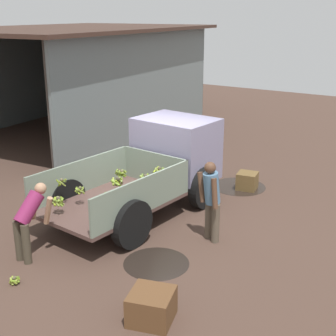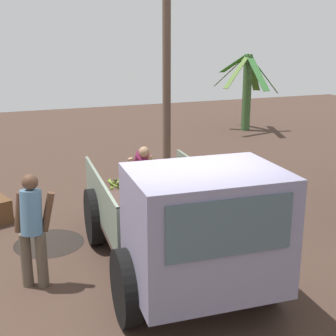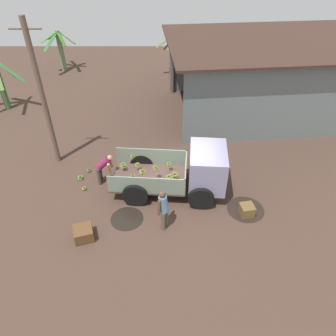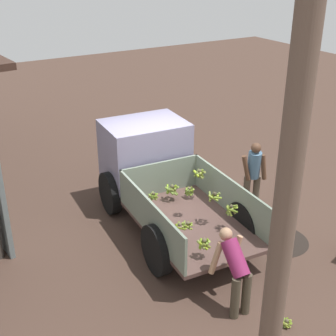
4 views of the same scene
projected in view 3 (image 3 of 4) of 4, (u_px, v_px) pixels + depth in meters
ground at (184, 190)px, 13.37m from camera, size 36.00×36.00×0.00m
mud_patch_0 at (127, 219)px, 12.13m from camera, size 1.22×1.22×0.01m
mud_patch_1 at (246, 209)px, 12.51m from camera, size 1.42×1.42×0.01m
cargo_truck at (194, 170)px, 12.72m from camera, size 4.56×2.42×1.98m
warehouse_shed at (279, 62)px, 17.03m from camera, size 11.19×7.87×3.88m
utility_pole at (43, 97)px, 13.02m from camera, size 1.16×0.21×6.20m
banana_palm_0 at (176, 53)px, 21.76m from camera, size 2.35×2.26×2.83m
banana_palm_1 at (0, 83)px, 17.92m from camera, size 3.05×2.50×2.88m
banana_palm_2 at (289, 54)px, 22.41m from camera, size 2.39×2.45×2.30m
banana_palm_3 at (61, 50)px, 22.44m from camera, size 1.99×2.79×2.72m
person_foreground_visitor at (164, 208)px, 11.27m from camera, size 0.48×0.62×1.68m
person_worker_loading at (103, 167)px, 13.26m from camera, size 0.73×0.66×1.40m
banana_bunch_on_ground_0 at (89, 170)px, 14.25m from camera, size 0.22×0.22×0.18m
banana_bunch_on_ground_1 at (84, 188)px, 13.35m from camera, size 0.19×0.19×0.15m
banana_bunch_on_ground_2 at (80, 177)px, 13.85m from camera, size 0.23×0.24×0.19m
wooden_crate_0 at (83, 233)px, 11.28m from camera, size 0.80×0.80×0.47m
wooden_crate_1 at (247, 210)px, 12.18m from camera, size 0.58×0.58×0.44m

